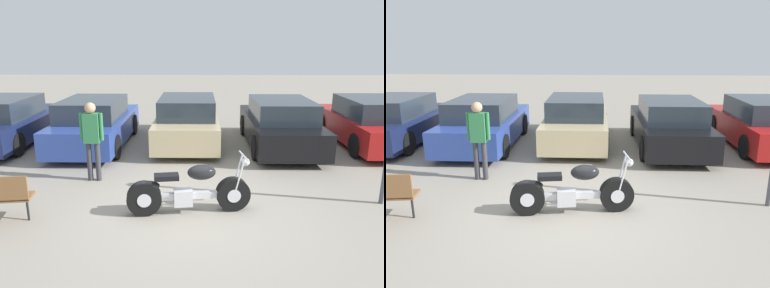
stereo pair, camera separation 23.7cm
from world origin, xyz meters
TOP-DOWN VIEW (x-y plane):
  - ground_plane at (0.00, 0.00)m, footprint 60.00×60.00m
  - motorcycle at (-0.05, 0.03)m, footprint 2.27×0.72m
  - parked_car_navy at (-5.70, 4.76)m, footprint 1.92×4.52m
  - parked_car_blue at (-2.95, 4.58)m, footprint 1.92×4.52m
  - parked_car_champagne at (-0.21, 5.00)m, footprint 1.92×4.52m
  - parked_car_black at (2.53, 4.55)m, footprint 1.92×4.52m
  - parked_car_red at (5.27, 4.84)m, footprint 1.92×4.52m
  - person_standing at (-2.22, 1.65)m, footprint 0.52×0.24m

SIDE VIEW (x-z plane):
  - ground_plane at x=0.00m, z-range 0.00..0.00m
  - motorcycle at x=-0.05m, z-range -0.12..0.95m
  - parked_car_navy at x=-5.70m, z-range -0.04..1.41m
  - parked_car_blue at x=-2.95m, z-range -0.04..1.41m
  - parked_car_champagne at x=-0.21m, z-range -0.04..1.41m
  - parked_car_black at x=2.53m, z-range -0.04..1.41m
  - parked_car_red at x=5.27m, z-range -0.04..1.41m
  - person_standing at x=-2.22m, z-range 0.18..1.96m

